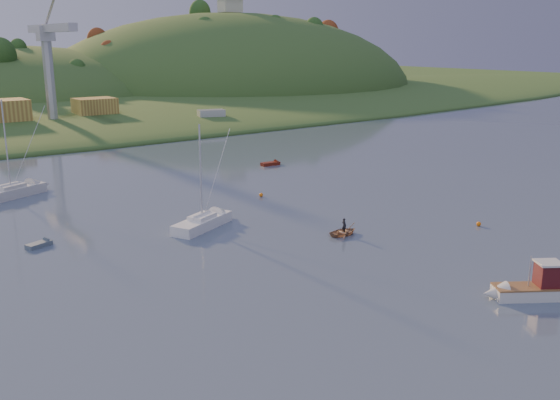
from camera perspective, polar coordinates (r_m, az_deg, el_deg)
hill_right at (r=253.94m, az=-4.44°, el=9.95°), size 150.00×130.00×60.00m
hilltop_house at (r=253.58m, az=-4.59°, el=17.50°), size 9.00×7.00×6.45m
wharf at (r=149.64m, az=-19.10°, el=6.60°), size 42.00×16.00×2.40m
shed_west at (r=146.92m, az=-24.20°, el=7.42°), size 11.00×8.00×4.80m
shed_east at (r=153.70m, az=-16.57°, el=8.18°), size 9.00×7.00×4.00m
dock_crane at (r=144.22m, az=-20.34°, el=12.62°), size 3.20×28.00×20.30m
fishing_boat at (r=52.18m, az=21.34°, el=-7.50°), size 6.21×4.93×3.93m
sailboat_near at (r=66.88m, az=-7.12°, el=-1.98°), size 8.27×5.64×11.12m
sailboat_far at (r=86.52m, az=-23.37°, el=0.74°), size 9.25×6.06×12.39m
canoe at (r=64.50m, az=5.87°, el=-2.92°), size 3.30×2.40×0.67m
paddler at (r=64.37m, az=5.88°, el=-2.55°), size 0.38×0.57×1.54m
red_tender at (r=100.51m, az=-0.56°, el=3.38°), size 3.65×1.43×1.22m
grey_dinghy at (r=65.26m, az=-20.79°, el=-3.71°), size 3.05×1.99×1.07m
work_vessel at (r=148.81m, az=-6.29°, el=7.30°), size 15.16×8.61×3.69m
buoy_0 at (r=70.54m, az=17.71°, el=-2.10°), size 0.50×0.50×0.50m
buoy_1 at (r=79.83m, az=-1.74°, el=0.47°), size 0.50×0.50×0.50m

